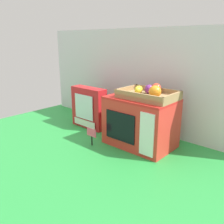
{
  "coord_description": "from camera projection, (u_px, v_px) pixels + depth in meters",
  "views": [
    {
      "loc": [
        0.92,
        -1.05,
        0.57
      ],
      "look_at": [
        -0.01,
        -0.01,
        0.15
      ],
      "focal_mm": 38.26,
      "sensor_mm": 36.0,
      "label": 1
    }
  ],
  "objects": [
    {
      "name": "display_back_panel",
      "position": [
        136.0,
        80.0,
        1.57
      ],
      "size": [
        1.61,
        0.03,
        0.64
      ],
      "primitive_type": "cube",
      "color": "silver",
      "rests_on": "ground"
    },
    {
      "name": "toy_microwave",
      "position": [
        140.0,
        122.0,
        1.32
      ],
      "size": [
        0.37,
        0.25,
        0.27
      ],
      "color": "red",
      "rests_on": "ground"
    },
    {
      "name": "food_groups_crate",
      "position": [
        149.0,
        94.0,
        1.26
      ],
      "size": [
        0.3,
        0.2,
        0.08
      ],
      "color": "#A37F51",
      "rests_on": "toy_microwave"
    },
    {
      "name": "cookie_set_box",
      "position": [
        88.0,
        108.0,
        1.6
      ],
      "size": [
        0.26,
        0.08,
        0.27
      ],
      "color": "red",
      "rests_on": "ground"
    },
    {
      "name": "ground_plane",
      "position": [
        114.0,
        135.0,
        1.5
      ],
      "size": [
        1.7,
        1.7,
        0.0
      ],
      "primitive_type": "plane",
      "color": "green",
      "rests_on": "ground"
    },
    {
      "name": "price_sign",
      "position": [
        92.0,
        134.0,
        1.33
      ],
      "size": [
        0.07,
        0.01,
        0.1
      ],
      "color": "black",
      "rests_on": "ground"
    }
  ]
}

